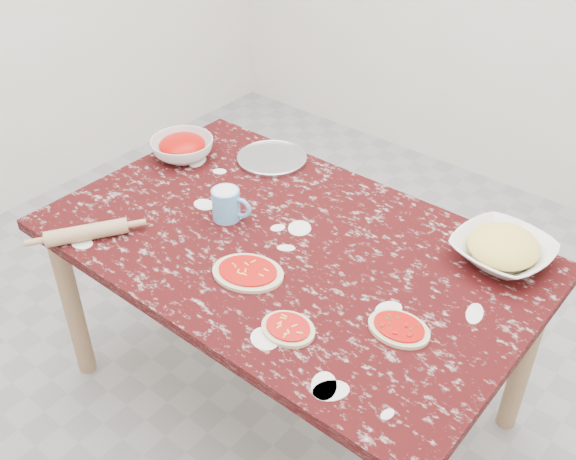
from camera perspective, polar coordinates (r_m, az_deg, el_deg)
The scene contains 10 objects.
ground at distance 2.72m, azimuth 0.00°, elevation -13.75°, with size 4.00×4.00×0.00m, color gray.
worktable at distance 2.25m, azimuth 0.00°, elevation -2.74°, with size 1.60×1.00×0.75m.
pizza_tray at distance 2.64m, azimuth -1.38°, elevation 6.09°, with size 0.27×0.27×0.01m, color #B2B2B7.
sauce_bowl at distance 2.68m, azimuth -8.98°, elevation 6.90°, with size 0.24×0.24×0.08m, color white.
cheese_bowl at distance 2.20m, azimuth 17.79°, elevation -1.75°, with size 0.30×0.30×0.07m, color white.
flour_mug at distance 2.29m, azimuth -5.21°, elevation 2.22°, with size 0.14×0.10×0.11m.
pizza_left at distance 2.07m, azimuth -3.44°, elevation -3.63°, with size 0.27×0.24×0.02m.
pizza_mid at distance 1.88m, azimuth 0.01°, elevation -8.40°, with size 0.17×0.14×0.02m.
pizza_right at distance 1.91m, azimuth 9.42°, elevation -8.27°, with size 0.19×0.15×0.02m.
rolling_pin at distance 2.29m, azimuth -16.79°, elevation -0.20°, with size 0.05×0.05×0.27m, color tan.
Camera 1 is at (1.12, -1.35, 2.08)m, focal length 41.72 mm.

